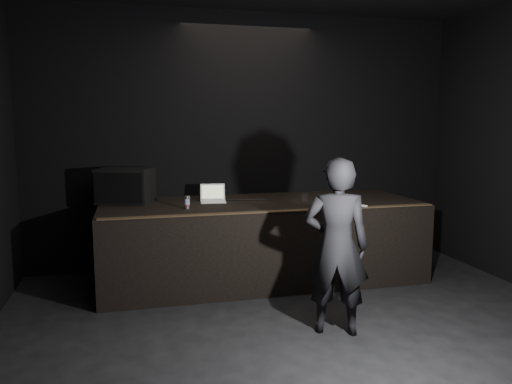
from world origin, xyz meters
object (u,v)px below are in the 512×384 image
at_px(beer_can, 187,202).
at_px(person, 336,246).
at_px(stage_monitor, 125,186).
at_px(laptop, 213,197).
at_px(stage_riser, 261,240).

relative_size(beer_can, person, 0.09).
xyz_separation_m(stage_monitor, laptop, (1.08, -0.17, -0.16)).
distance_m(stage_monitor, laptop, 1.11).
distance_m(stage_riser, person, 1.84).
bearing_deg(stage_monitor, person, -27.11).
distance_m(beer_can, person, 1.97).
relative_size(stage_riser, beer_can, 25.98).
relative_size(stage_monitor, laptop, 2.24).
xyz_separation_m(stage_monitor, beer_can, (0.70, -0.62, -0.14)).
distance_m(stage_monitor, beer_can, 0.95).
bearing_deg(person, laptop, -45.09).
relative_size(laptop, person, 0.20).
bearing_deg(laptop, stage_monitor, 177.49).
xyz_separation_m(beer_can, person, (1.24, -1.52, -0.23)).
relative_size(stage_monitor, beer_can, 5.00).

